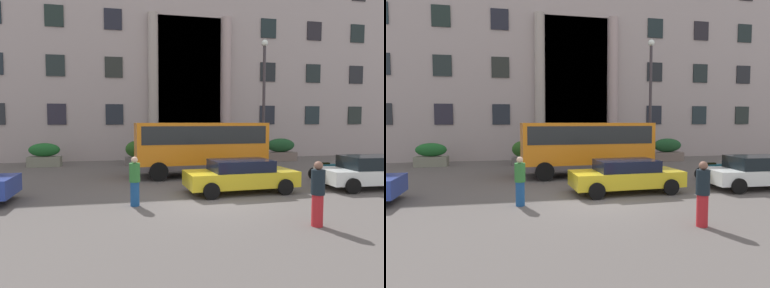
{
  "view_description": "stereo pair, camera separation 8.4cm",
  "coord_description": "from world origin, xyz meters",
  "views": [
    {
      "loc": [
        -2.98,
        -10.94,
        2.82
      ],
      "look_at": [
        0.01,
        4.14,
        1.75
      ],
      "focal_mm": 30.45,
      "sensor_mm": 36.0,
      "label": 1
    },
    {
      "loc": [
        -2.9,
        -10.96,
        2.82
      ],
      "look_at": [
        0.01,
        4.14,
        1.75
      ],
      "focal_mm": 30.45,
      "sensor_mm": 36.0,
      "label": 2
    }
  ],
  "objects": [
    {
      "name": "bus_stop_sign",
      "position": [
        5.03,
        7.48,
        1.64
      ],
      "size": [
        0.44,
        0.08,
        2.64
      ],
      "color": "#99981E",
      "rests_on": "ground_plane"
    },
    {
      "name": "ground_plane",
      "position": [
        0.0,
        0.0,
        -0.06
      ],
      "size": [
        80.0,
        64.0,
        0.12
      ],
      "primitive_type": "cube",
      "color": "#56504D"
    },
    {
      "name": "office_building_facade",
      "position": [
        0.0,
        17.48,
        7.55
      ],
      "size": [
        38.8,
        9.62,
        15.09
      ],
      "color": "#A19392",
      "rests_on": "ground_plane"
    },
    {
      "name": "parked_hatchback_near",
      "position": [
        7.09,
        0.93,
        0.7
      ],
      "size": [
        4.36,
        2.12,
        1.37
      ],
      "rotation": [
        0.0,
        0.0,
        -0.05
      ],
      "color": "silver",
      "rests_on": "ground_plane"
    },
    {
      "name": "parked_compact_extra",
      "position": [
        1.39,
        1.24,
        0.68
      ],
      "size": [
        4.46,
        2.12,
        1.3
      ],
      "rotation": [
        0.0,
        0.0,
        0.05
      ],
      "color": "gold",
      "rests_on": "ground_plane"
    },
    {
      "name": "pedestrian_woman_with_bag",
      "position": [
        2.0,
        -3.17,
        0.89
      ],
      "size": [
        0.36,
        0.36,
        1.77
      ],
      "rotation": [
        0.0,
        0.0,
        0.69
      ],
      "color": "#AF1F26",
      "rests_on": "ground_plane"
    },
    {
      "name": "hedge_planter_far_west",
      "position": [
        -8.1,
        10.7,
        0.71
      ],
      "size": [
        1.94,
        0.83,
        1.47
      ],
      "color": "slate",
      "rests_on": "ground_plane"
    },
    {
      "name": "hedge_planter_entrance_right",
      "position": [
        7.74,
        10.55,
        0.78
      ],
      "size": [
        2.19,
        0.88,
        1.61
      ],
      "color": "#72625A",
      "rests_on": "ground_plane"
    },
    {
      "name": "pedestrian_man_crossing",
      "position": [
        -2.77,
        -0.07,
        0.83
      ],
      "size": [
        0.36,
        0.36,
        1.66
      ],
      "rotation": [
        0.0,
        0.0,
        4.29
      ],
      "color": "navy",
      "rests_on": "ground_plane"
    },
    {
      "name": "hedge_planter_west",
      "position": [
        -2.44,
        10.37,
        0.75
      ],
      "size": [
        1.44,
        0.83,
        1.56
      ],
      "color": "#67615E",
      "rests_on": "ground_plane"
    },
    {
      "name": "motorcycle_far_end",
      "position": [
        6.52,
        3.23,
        0.46
      ],
      "size": [
        2.01,
        0.55,
        0.89
      ],
      "rotation": [
        0.0,
        0.0,
        0.04
      ],
      "color": "black",
      "rests_on": "ground_plane"
    },
    {
      "name": "lamppost_plaza_centre",
      "position": [
        5.43,
        8.3,
        4.56
      ],
      "size": [
        0.4,
        0.4,
        7.87
      ],
      "color": "#373136",
      "rests_on": "ground_plane"
    },
    {
      "name": "hedge_planter_entrance_left",
      "position": [
        2.06,
        10.62,
        0.72
      ],
      "size": [
        1.93,
        0.94,
        1.49
      ],
      "color": "gray",
      "rests_on": "ground_plane"
    },
    {
      "name": "orange_minibus",
      "position": [
        0.73,
        5.5,
        1.64
      ],
      "size": [
        6.75,
        2.76,
        2.75
      ],
      "rotation": [
        0.0,
        0.0,
        0.04
      ],
      "color": "orange",
      "rests_on": "ground_plane"
    }
  ]
}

